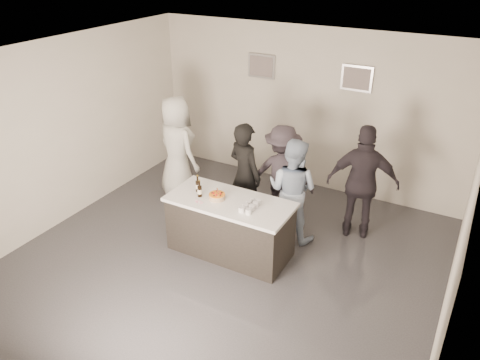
{
  "coord_description": "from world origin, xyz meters",
  "views": [
    {
      "loc": [
        2.94,
        -4.84,
        4.27
      ],
      "look_at": [
        0.0,
        0.5,
        1.15
      ],
      "focal_mm": 35.0,
      "sensor_mm": 36.0,
      "label": 1
    }
  ],
  "objects": [
    {
      "name": "floor",
      "position": [
        0.0,
        0.0,
        0.0
      ],
      "size": [
        6.0,
        6.0,
        0.0
      ],
      "primitive_type": "plane",
      "color": "#3D3D42",
      "rests_on": "ground"
    },
    {
      "name": "person_guest_right",
      "position": [
        1.51,
        1.69,
        0.94
      ],
      "size": [
        1.18,
        0.72,
        1.88
      ],
      "primitive_type": "imported",
      "rotation": [
        0.0,
        0.0,
        3.4
      ],
      "color": "#2A252C",
      "rests_on": "ground"
    },
    {
      "name": "beer_bottle_a",
      "position": [
        -0.61,
        0.29,
        1.03
      ],
      "size": [
        0.07,
        0.07,
        0.26
      ],
      "primitive_type": "cylinder",
      "color": "black",
      "rests_on": "bar_counter"
    },
    {
      "name": "person_main_blue",
      "position": [
        0.58,
        1.13,
        0.84
      ],
      "size": [
        0.85,
        0.68,
        1.68
      ],
      "primitive_type": "imported",
      "rotation": [
        0.0,
        0.0,
        3.09
      ],
      "color": "#9DB1CD",
      "rests_on": "ground"
    },
    {
      "name": "person_main_black",
      "position": [
        -0.27,
        1.14,
        0.89
      ],
      "size": [
        0.75,
        0.61,
        1.78
      ],
      "primitive_type": "imported",
      "rotation": [
        0.0,
        0.0,
        2.82
      ],
      "color": "black",
      "rests_on": "ground"
    },
    {
      "name": "beer_bottle_b",
      "position": [
        -0.5,
        0.17,
        1.03
      ],
      "size": [
        0.07,
        0.07,
        0.26
      ],
      "primitive_type": "cylinder",
      "color": "black",
      "rests_on": "bar_counter"
    },
    {
      "name": "cake",
      "position": [
        -0.24,
        0.23,
        0.94
      ],
      "size": [
        0.24,
        0.24,
        0.07
      ],
      "primitive_type": "cylinder",
      "color": "orange",
      "rests_on": "bar_counter"
    },
    {
      "name": "picture_left",
      "position": [
        -0.9,
        2.97,
        2.2
      ],
      "size": [
        0.54,
        0.04,
        0.44
      ],
      "primitive_type": "cube",
      "color": "#B2B2B7",
      "rests_on": "wall_back"
    },
    {
      "name": "picture_right",
      "position": [
        0.9,
        2.97,
        2.2
      ],
      "size": [
        0.54,
        0.04,
        0.44
      ],
      "primitive_type": "cube",
      "color": "#B2B2B7",
      "rests_on": "wall_back"
    },
    {
      "name": "wall_right",
      "position": [
        3.0,
        0.0,
        1.5
      ],
      "size": [
        0.04,
        6.0,
        3.0
      ],
      "primitive_type": "cube",
      "color": "beige",
      "rests_on": "ground"
    },
    {
      "name": "wall_back",
      "position": [
        0.0,
        3.0,
        1.5
      ],
      "size": [
        6.0,
        0.04,
        3.0
      ],
      "primitive_type": "cube",
      "color": "beige",
      "rests_on": "ground"
    },
    {
      "name": "candles",
      "position": [
        -0.36,
        0.02,
        0.9
      ],
      "size": [
        0.24,
        0.08,
        0.01
      ],
      "primitive_type": "cube",
      "color": "pink",
      "rests_on": "bar_counter"
    },
    {
      "name": "wall_left",
      "position": [
        -3.0,
        0.0,
        1.5
      ],
      "size": [
        0.04,
        6.0,
        3.0
      ],
      "primitive_type": "cube",
      "color": "beige",
      "rests_on": "ground"
    },
    {
      "name": "ceiling",
      "position": [
        0.0,
        0.0,
        3.0
      ],
      "size": [
        6.0,
        6.0,
        0.0
      ],
      "primitive_type": "plane",
      "rotation": [
        3.14,
        0.0,
        0.0
      ],
      "color": "white"
    },
    {
      "name": "tumbler_cluster",
      "position": [
        0.31,
        0.24,
        0.94
      ],
      "size": [
        0.19,
        0.4,
        0.08
      ],
      "primitive_type": "cube",
      "color": "#CC9513",
      "rests_on": "bar_counter"
    },
    {
      "name": "person_guest_left",
      "position": [
        -1.79,
        1.4,
        0.95
      ],
      "size": [
        1.08,
        0.89,
        1.9
      ],
      "primitive_type": "imported",
      "rotation": [
        0.0,
        0.0,
        2.79
      ],
      "color": "silver",
      "rests_on": "ground"
    },
    {
      "name": "wall_front",
      "position": [
        0.0,
        -3.0,
        1.5
      ],
      "size": [
        6.0,
        0.04,
        3.0
      ],
      "primitive_type": "cube",
      "color": "beige",
      "rests_on": "ground"
    },
    {
      "name": "person_guest_back",
      "position": [
        0.19,
        1.6,
        0.83
      ],
      "size": [
        1.18,
        0.81,
        1.67
      ],
      "primitive_type": "imported",
      "rotation": [
        0.0,
        0.0,
        3.34
      ],
      "color": "#312B33",
      "rests_on": "ground"
    },
    {
      "name": "bar_counter",
      "position": [
        -0.05,
        0.28,
        0.45
      ],
      "size": [
        1.86,
        0.86,
        0.9
      ],
      "primitive_type": "cube",
      "color": "white",
      "rests_on": "ground"
    }
  ]
}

